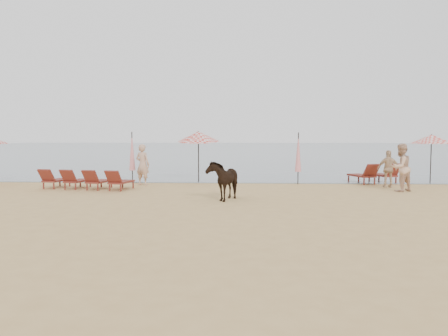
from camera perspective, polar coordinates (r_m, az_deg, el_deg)
The scene contains 12 objects.
ground at distance 11.20m, azimuth -1.22°, elevation -7.46°, with size 120.00×120.00×0.00m, color tan.
sea at distance 90.98m, azimuth 2.24°, elevation 2.68°, with size 160.00×140.00×0.06m, color #51606B.
lounger_cluster_left at distance 19.57m, azimuth -17.60°, elevation -1.47°, with size 3.97×2.26×0.59m.
lounger_cluster_right at distance 22.19m, azimuth 19.11°, elevation -0.73°, with size 2.34×2.29×0.67m.
umbrella_open_left_b at distance 21.61m, azimuth -3.36°, elevation 4.14°, with size 2.05×2.09×2.61m.
umbrella_open_right at distance 23.21m, azimuth 25.47°, elevation 3.43°, with size 1.94×1.94×2.37m.
umbrella_closed_left at distance 21.73m, azimuth -11.91°, elevation 2.13°, with size 0.30×0.30×2.49m.
umbrella_closed_right at distance 20.88m, azimuth 9.67°, elevation 2.01°, with size 0.30×0.30×2.45m.
cow at distance 15.57m, azimuth -0.03°, elevation -1.56°, with size 0.77×1.68×1.42m, color black.
beachgoer_left at distance 20.57m, azimuth -10.58°, elevation 0.43°, with size 0.70×0.46×1.91m, color tan.
beachgoer_right_a at distance 19.27m, azimuth 22.08°, elevation 0.05°, with size 0.96×0.75×1.97m, color tan.
beachgoer_right_b at distance 20.63m, azimuth 20.70°, elevation -0.10°, with size 0.97×0.40×1.65m, color tan.
Camera 1 is at (0.76, -10.95, 2.24)m, focal length 35.00 mm.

